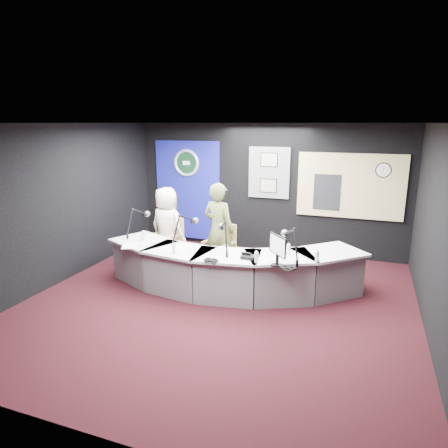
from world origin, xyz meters
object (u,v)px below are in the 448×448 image
(person_man, at_px, (167,227))
(armchair_left, at_px, (167,243))
(armchair_right, at_px, (219,250))
(person_woman, at_px, (219,230))
(broadcast_desk, at_px, (227,269))

(person_man, bearing_deg, armchair_left, -0.00)
(armchair_right, distance_m, person_man, 1.21)
(person_woman, bearing_deg, person_man, 7.34)
(broadcast_desk, xyz_separation_m, person_woman, (-0.40, 0.64, 0.50))
(broadcast_desk, relative_size, armchair_right, 4.60)
(broadcast_desk, distance_m, armchair_right, 0.76)
(broadcast_desk, height_order, armchair_right, armchair_right)
(armchair_right, distance_m, person_woman, 0.39)
(armchair_right, xyz_separation_m, person_woman, (0.00, 0.00, 0.39))
(broadcast_desk, bearing_deg, person_man, 153.29)
(person_man, bearing_deg, armchair_right, -173.97)
(armchair_left, relative_size, person_man, 0.59)
(armchair_left, bearing_deg, armchair_right, 13.84)
(armchair_left, relative_size, person_woman, 0.53)
(broadcast_desk, distance_m, person_woman, 0.90)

